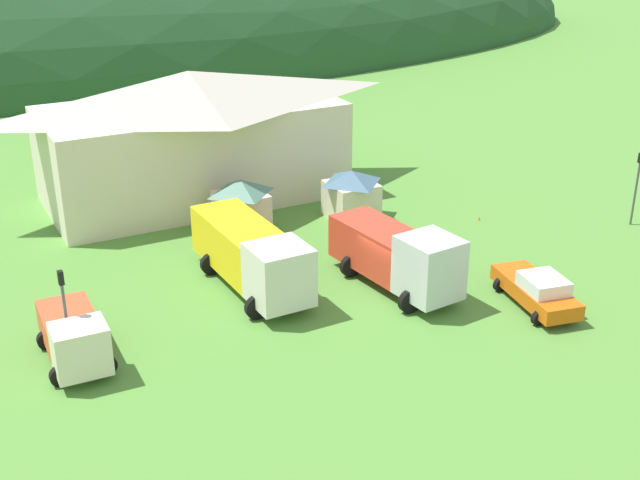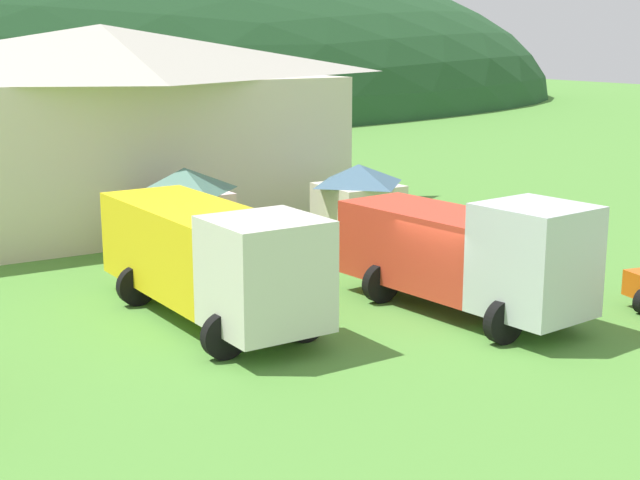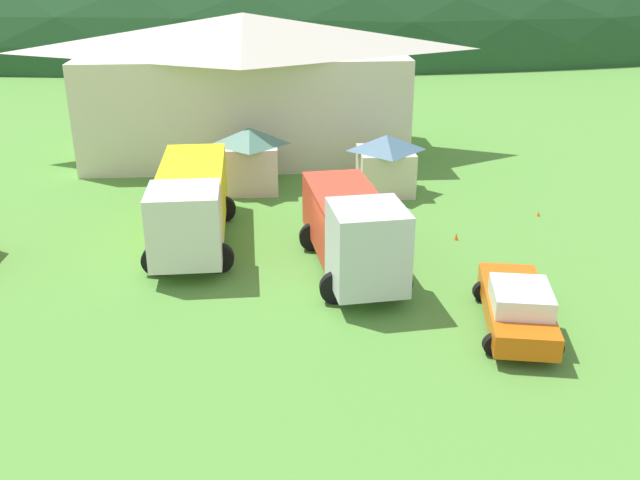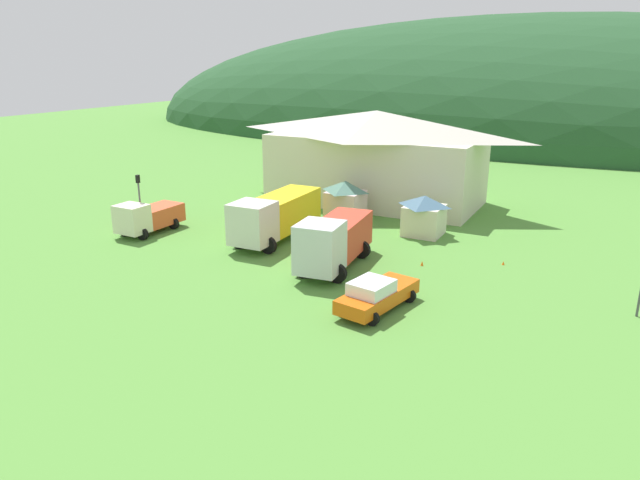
{
  "view_description": "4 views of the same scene",
  "coord_description": "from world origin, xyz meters",
  "px_view_note": "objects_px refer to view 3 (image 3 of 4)",
  "views": [
    {
      "loc": [
        -18.83,
        -29.11,
        17.25
      ],
      "look_at": [
        -1.68,
        3.36,
        1.59
      ],
      "focal_mm": 46.16,
      "sensor_mm": 36.0,
      "label": 1
    },
    {
      "loc": [
        -15.25,
        -17.91,
        7.32
      ],
      "look_at": [
        -2.73,
        1.96,
        2.03
      ],
      "focal_mm": 51.33,
      "sensor_mm": 36.0,
      "label": 2
    },
    {
      "loc": [
        -2.31,
        -22.97,
        10.9
      ],
      "look_at": [
        -0.63,
        -0.41,
        1.42
      ],
      "focal_mm": 39.3,
      "sensor_mm": 36.0,
      "label": 3
    },
    {
      "loc": [
        14.79,
        -29.28,
        11.95
      ],
      "look_at": [
        -0.51,
        0.14,
        1.47
      ],
      "focal_mm": 32.75,
      "sensor_mm": 36.0,
      "label": 4
    }
  ],
  "objects_px": {
    "flatbed_truck_yellow": "(191,202)",
    "tow_truck_silver": "(353,229)",
    "play_shed_cream": "(386,163)",
    "service_pickup_orange": "(517,306)",
    "traffic_cone_near_pickup": "(538,216)",
    "play_shed_pink": "(251,158)",
    "traffic_cone_mid_row": "(456,240)",
    "depot_building": "(245,83)"
  },
  "relations": [
    {
      "from": "play_shed_pink",
      "to": "service_pickup_orange",
      "type": "relative_size",
      "value": 0.59
    },
    {
      "from": "flatbed_truck_yellow",
      "to": "tow_truck_silver",
      "type": "relative_size",
      "value": 1.13
    },
    {
      "from": "flatbed_truck_yellow",
      "to": "service_pickup_orange",
      "type": "bearing_deg",
      "value": 52.62
    },
    {
      "from": "depot_building",
      "to": "flatbed_truck_yellow",
      "type": "height_order",
      "value": "depot_building"
    },
    {
      "from": "play_shed_cream",
      "to": "service_pickup_orange",
      "type": "bearing_deg",
      "value": -81.89
    },
    {
      "from": "depot_building",
      "to": "play_shed_cream",
      "type": "xyz_separation_m",
      "value": [
        6.71,
        -7.37,
        -2.52
      ]
    },
    {
      "from": "play_shed_cream",
      "to": "play_shed_pink",
      "type": "relative_size",
      "value": 0.91
    },
    {
      "from": "flatbed_truck_yellow",
      "to": "traffic_cone_near_pickup",
      "type": "bearing_deg",
      "value": 96.16
    },
    {
      "from": "flatbed_truck_yellow",
      "to": "service_pickup_orange",
      "type": "xyz_separation_m",
      "value": [
        10.49,
        -7.6,
        -0.93
      ]
    },
    {
      "from": "tow_truck_silver",
      "to": "traffic_cone_near_pickup",
      "type": "distance_m",
      "value": 10.39
    },
    {
      "from": "tow_truck_silver",
      "to": "traffic_cone_mid_row",
      "type": "bearing_deg",
      "value": 115.65
    },
    {
      "from": "depot_building",
      "to": "flatbed_truck_yellow",
      "type": "xyz_separation_m",
      "value": [
        -1.88,
        -13.12,
        -2.21
      ]
    },
    {
      "from": "depot_building",
      "to": "traffic_cone_near_pickup",
      "type": "xyz_separation_m",
      "value": [
        12.91,
        -11.15,
        -3.97
      ]
    },
    {
      "from": "play_shed_cream",
      "to": "tow_truck_silver",
      "type": "relative_size",
      "value": 0.37
    },
    {
      "from": "tow_truck_silver",
      "to": "traffic_cone_near_pickup",
      "type": "bearing_deg",
      "value": 114.49
    },
    {
      "from": "play_shed_cream",
      "to": "tow_truck_silver",
      "type": "bearing_deg",
      "value": -106.33
    },
    {
      "from": "service_pickup_orange",
      "to": "traffic_cone_near_pickup",
      "type": "relative_size",
      "value": 11.62
    },
    {
      "from": "depot_building",
      "to": "traffic_cone_near_pickup",
      "type": "distance_m",
      "value": 17.51
    },
    {
      "from": "flatbed_truck_yellow",
      "to": "traffic_cone_near_pickup",
      "type": "relative_size",
      "value": 18.94
    },
    {
      "from": "traffic_cone_near_pickup",
      "to": "traffic_cone_mid_row",
      "type": "xyz_separation_m",
      "value": [
        -4.28,
        -2.39,
        0.0
      ]
    },
    {
      "from": "traffic_cone_near_pickup",
      "to": "flatbed_truck_yellow",
      "type": "bearing_deg",
      "value": -172.38
    },
    {
      "from": "traffic_cone_mid_row",
      "to": "play_shed_cream",
      "type": "bearing_deg",
      "value": 107.31
    },
    {
      "from": "play_shed_cream",
      "to": "flatbed_truck_yellow",
      "type": "distance_m",
      "value": 10.34
    },
    {
      "from": "depot_building",
      "to": "flatbed_truck_yellow",
      "type": "relative_size",
      "value": 2.16
    },
    {
      "from": "service_pickup_orange",
      "to": "traffic_cone_mid_row",
      "type": "height_order",
      "value": "service_pickup_orange"
    },
    {
      "from": "play_shed_cream",
      "to": "traffic_cone_mid_row",
      "type": "xyz_separation_m",
      "value": [
        1.92,
        -6.17,
        -1.45
      ]
    },
    {
      "from": "traffic_cone_near_pickup",
      "to": "traffic_cone_mid_row",
      "type": "height_order",
      "value": "traffic_cone_mid_row"
    },
    {
      "from": "play_shed_pink",
      "to": "flatbed_truck_yellow",
      "type": "relative_size",
      "value": 0.36
    },
    {
      "from": "play_shed_pink",
      "to": "flatbed_truck_yellow",
      "type": "distance_m",
      "value": 6.89
    },
    {
      "from": "play_shed_cream",
      "to": "traffic_cone_near_pickup",
      "type": "bearing_deg",
      "value": -31.33
    },
    {
      "from": "play_shed_cream",
      "to": "tow_truck_silver",
      "type": "distance_m",
      "value": 9.35
    },
    {
      "from": "service_pickup_orange",
      "to": "traffic_cone_near_pickup",
      "type": "height_order",
      "value": "service_pickup_orange"
    },
    {
      "from": "play_shed_pink",
      "to": "tow_truck_silver",
      "type": "xyz_separation_m",
      "value": [
        3.77,
        -9.74,
        0.15
      ]
    },
    {
      "from": "play_shed_pink",
      "to": "tow_truck_silver",
      "type": "distance_m",
      "value": 10.45
    },
    {
      "from": "traffic_cone_near_pickup",
      "to": "traffic_cone_mid_row",
      "type": "distance_m",
      "value": 4.9
    },
    {
      "from": "depot_building",
      "to": "flatbed_truck_yellow",
      "type": "bearing_deg",
      "value": -98.17
    },
    {
      "from": "service_pickup_orange",
      "to": "play_shed_pink",
      "type": "bearing_deg",
      "value": -138.64
    },
    {
      "from": "tow_truck_silver",
      "to": "depot_building",
      "type": "bearing_deg",
      "value": -171.94
    },
    {
      "from": "depot_building",
      "to": "play_shed_pink",
      "type": "relative_size",
      "value": 6.01
    },
    {
      "from": "play_shed_cream",
      "to": "play_shed_pink",
      "type": "xyz_separation_m",
      "value": [
        -6.4,
        0.77,
        0.14
      ]
    },
    {
      "from": "flatbed_truck_yellow",
      "to": "play_shed_cream",
      "type": "bearing_deg",
      "value": 122.36
    },
    {
      "from": "play_shed_pink",
      "to": "traffic_cone_near_pickup",
      "type": "xyz_separation_m",
      "value": [
        12.6,
        -4.55,
        -1.58
      ]
    }
  ]
}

